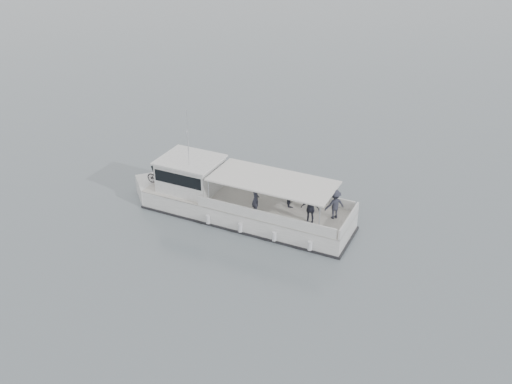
{
  "coord_description": "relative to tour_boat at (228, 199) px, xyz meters",
  "views": [
    {
      "loc": [
        -2.87,
        -28.47,
        15.8
      ],
      "look_at": [
        -3.66,
        -2.43,
        1.6
      ],
      "focal_mm": 40.0,
      "sensor_mm": 36.0,
      "label": 1
    }
  ],
  "objects": [
    {
      "name": "ground",
      "position": [
        5.18,
        1.97,
        -0.88
      ],
      "size": [
        1400.0,
        1400.0,
        0.0
      ],
      "primitive_type": "plane",
      "color": "#525D61",
      "rests_on": "ground"
    },
    {
      "name": "tour_boat",
      "position": [
        0.0,
        0.0,
        0.0
      ],
      "size": [
        12.39,
        7.47,
        5.39
      ],
      "rotation": [
        0.0,
        0.0,
        -0.42
      ],
      "color": "white",
      "rests_on": "ground"
    }
  ]
}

